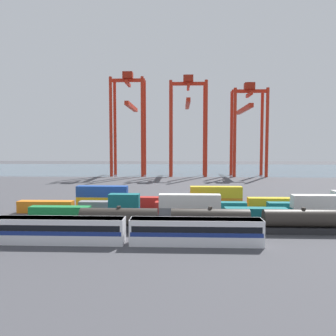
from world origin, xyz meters
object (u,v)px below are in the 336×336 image
object	(u,v)px
passenger_train	(127,230)
shipping_container_3	(190,214)
gantry_crane_central	(188,116)
shipping_container_6	(323,215)
gantry_crane_east	(248,120)
shipping_container_5	(256,214)
gantry_crane_west	(129,115)
shipping_container_20	(216,203)
shipping_container_11	(107,207)
freight_tank_row	(210,220)

from	to	relation	value
passenger_train	shipping_container_3	xyz separation A→B (m)	(9.77, 16.15, -0.84)
shipping_container_3	gantry_crane_central	world-z (taller)	gantry_crane_central
shipping_container_6	gantry_crane_east	distance (m)	104.90
gantry_crane_central	shipping_container_6	bearing A→B (deg)	-76.47
shipping_container_5	shipping_container_6	size ratio (longest dim) A/B	1.00
passenger_train	shipping_container_5	size ratio (longest dim) A/B	3.33
gantry_crane_west	shipping_container_20	bearing A→B (deg)	-68.63
gantry_crane_west	shipping_container_11	bearing A→B (deg)	-84.03
passenger_train	shipping_container_5	xyz separation A→B (m)	(22.78, 16.15, -0.84)
shipping_container_6	gantry_crane_west	xyz separation A→B (m)	(-53.82, 100.62, 28.90)
shipping_container_11	shipping_container_20	size ratio (longest dim) A/B	1.00
gantry_crane_east	passenger_train	bearing A→B (deg)	-109.31
gantry_crane_west	gantry_crane_central	distance (m)	29.60
gantry_crane_west	shipping_container_5	bearing A→B (deg)	-67.92
shipping_container_20	gantry_crane_central	distance (m)	92.44
shipping_container_6	gantry_crane_central	xyz separation A→B (m)	(-24.22, 100.61, 28.51)
shipping_container_3	shipping_container_6	size ratio (longest dim) A/B	1.00
shipping_container_5	gantry_crane_west	size ratio (longest dim) A/B	0.24
shipping_container_6	gantry_crane_west	world-z (taller)	gantry_crane_west
gantry_crane_central	shipping_container_11	bearing A→B (deg)	-101.84
freight_tank_row	gantry_crane_east	size ratio (longest dim) A/B	0.99
shipping_container_11	shipping_container_20	distance (m)	25.33
gantry_crane_central	gantry_crane_east	xyz separation A→B (m)	(29.60, 0.73, -1.97)
shipping_container_3	gantry_crane_east	xyz separation A→B (m)	(31.40, 101.34, 26.54)
passenger_train	shipping_container_6	size ratio (longest dim) A/B	3.33
shipping_container_5	gantry_crane_east	xyz separation A→B (m)	(18.39, 101.34, 26.54)
passenger_train	shipping_container_20	distance (m)	33.27
shipping_container_5	gantry_crane_central	bearing A→B (deg)	96.36
shipping_container_11	gantry_crane_central	distance (m)	100.39
freight_tank_row	gantry_crane_west	size ratio (longest dim) A/B	0.88
shipping_container_11	gantry_crane_west	world-z (taller)	gantry_crane_west
passenger_train	shipping_container_5	world-z (taller)	passenger_train
passenger_train	shipping_container_20	size ratio (longest dim) A/B	3.33
gantry_crane_central	gantry_crane_east	bearing A→B (deg)	1.41
shipping_container_20	gantry_crane_west	size ratio (longest dim) A/B	0.24
shipping_container_3	shipping_container_20	xyz separation A→B (m)	(6.56, 12.81, 0.00)
passenger_train	shipping_container_6	world-z (taller)	passenger_train
shipping_container_11	gantry_crane_east	distance (m)	110.24
shipping_container_11	gantry_crane_central	bearing A→B (deg)	78.16
shipping_container_3	shipping_container_11	xyz separation A→B (m)	(-17.95, 6.41, 0.00)
freight_tank_row	shipping_container_20	distance (m)	21.99
freight_tank_row	shipping_container_6	bearing A→B (deg)	21.41
gantry_crane_west	shipping_container_6	bearing A→B (deg)	-61.86
shipping_container_5	shipping_container_20	world-z (taller)	same
shipping_container_3	gantry_crane_central	bearing A→B (deg)	88.98
shipping_container_20	gantry_crane_east	distance (m)	95.70
shipping_container_20	shipping_container_11	bearing A→B (deg)	-165.35
gantry_crane_west	gantry_crane_central	bearing A→B (deg)	-0.02
shipping_container_3	gantry_crane_west	world-z (taller)	gantry_crane_west
shipping_container_3	shipping_container_5	world-z (taller)	same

